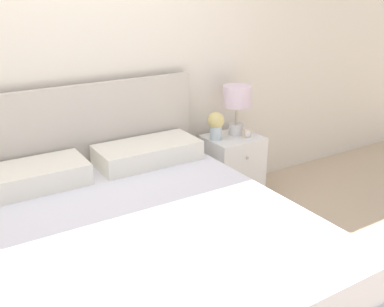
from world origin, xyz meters
The scene contains 7 objects.
ground_plane centered at (0.00, 0.00, 0.00)m, with size 12.00×12.00×0.00m, color #CCB28E.
wall_back centered at (0.00, 0.07, 1.30)m, with size 8.00×0.06×2.60m.
bed centered at (0.00, -0.93, 0.29)m, with size 1.80×2.02×1.09m.
nightstand centered at (1.22, -0.21, 0.28)m, with size 0.44×0.40×0.56m.
table_lamp centered at (1.28, -0.17, 0.85)m, with size 0.23×0.23×0.41m.
flower_vase centered at (1.06, -0.19, 0.69)m, with size 0.13×0.13×0.23m.
alarm_clock centered at (1.31, -0.28, 0.59)m, with size 0.06×0.04×0.07m.
Camera 1 is at (-0.91, -3.00, 1.75)m, focal length 42.00 mm.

